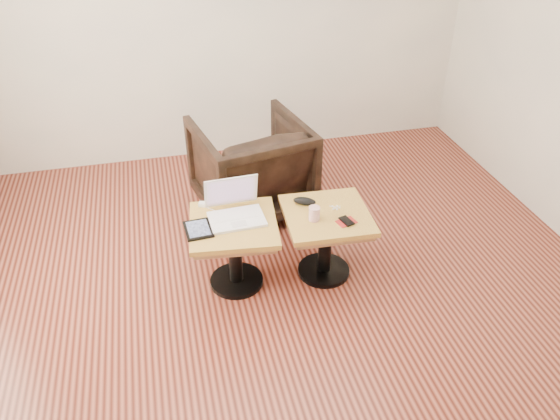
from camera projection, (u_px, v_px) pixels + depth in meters
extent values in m
cube|color=#431810|center=(290.00, 298.00, 3.72)|extent=(4.50, 4.50, 0.01)
cube|color=#B4B1AA|center=(228.00, 12.00, 4.78)|extent=(4.50, 0.02, 2.70)
cylinder|color=black|center=(237.00, 280.00, 3.85)|extent=(0.37, 0.37, 0.03)
cylinder|color=black|center=(235.00, 254.00, 3.72)|extent=(0.09, 0.09, 0.45)
cube|color=#8D5D3C|center=(234.00, 230.00, 3.60)|extent=(0.58, 0.58, 0.04)
cube|color=#8F5F28|center=(233.00, 225.00, 3.58)|extent=(0.63, 0.63, 0.04)
cylinder|color=black|center=(324.00, 270.00, 3.94)|extent=(0.37, 0.37, 0.03)
cylinder|color=black|center=(325.00, 244.00, 3.81)|extent=(0.09, 0.09, 0.45)
cube|color=#8D5D3C|center=(326.00, 220.00, 3.69)|extent=(0.55, 0.55, 0.04)
cube|color=#8F5F28|center=(327.00, 215.00, 3.67)|extent=(0.60, 0.60, 0.04)
cube|color=white|center=(237.00, 219.00, 3.59)|extent=(0.37, 0.27, 0.02)
cube|color=silver|center=(236.00, 215.00, 3.61)|extent=(0.30, 0.13, 0.00)
cube|color=silver|center=(239.00, 224.00, 3.52)|extent=(0.10, 0.07, 0.00)
cube|color=white|center=(231.00, 191.00, 3.64)|extent=(0.36, 0.08, 0.24)
cube|color=brown|center=(231.00, 191.00, 3.64)|extent=(0.32, 0.06, 0.20)
cube|color=black|center=(198.00, 229.00, 3.50)|extent=(0.18, 0.23, 0.01)
cube|color=#191E38|center=(198.00, 228.00, 3.49)|extent=(0.15, 0.19, 0.00)
cube|color=white|center=(202.00, 204.00, 3.73)|extent=(0.05, 0.05, 0.03)
ellipsoid|color=black|center=(305.00, 201.00, 3.74)|extent=(0.17, 0.13, 0.05)
cylinder|color=#C05A65|center=(314.00, 214.00, 3.57)|extent=(0.08, 0.08, 0.10)
sphere|color=white|center=(335.00, 207.00, 3.71)|extent=(0.01, 0.01, 0.01)
sphere|color=white|center=(337.00, 206.00, 3.72)|extent=(0.01, 0.01, 0.01)
sphere|color=white|center=(332.00, 206.00, 3.72)|extent=(0.01, 0.01, 0.01)
sphere|color=white|center=(340.00, 208.00, 3.71)|extent=(0.01, 0.01, 0.01)
sphere|color=white|center=(333.00, 209.00, 3.69)|extent=(0.01, 0.01, 0.01)
sphere|color=white|center=(337.00, 209.00, 3.69)|extent=(0.01, 0.01, 0.01)
cylinder|color=white|center=(335.00, 208.00, 3.71)|extent=(0.07, 0.04, 0.00)
cube|color=maroon|center=(346.00, 222.00, 3.57)|extent=(0.14, 0.12, 0.01)
cube|color=black|center=(346.00, 221.00, 3.57)|extent=(0.09, 0.12, 0.01)
imported|color=black|center=(251.00, 167.00, 4.44)|extent=(0.99, 1.01, 0.78)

